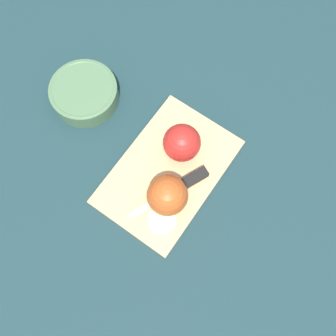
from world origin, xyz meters
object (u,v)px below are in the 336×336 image
apple_half_left (182,143)px  bowl (84,93)px  apple_half_right (168,195)px  knife (187,182)px

apple_half_left → bowl: 0.26m
apple_half_right → bowl: (-0.07, -0.31, -0.03)m
apple_half_right → knife: size_ratio=0.47×
apple_half_left → apple_half_right: 0.12m
apple_half_left → apple_half_right: apple_half_right is taller
apple_half_left → knife: size_ratio=0.45×
knife → bowl: bowl is taller
apple_half_right → knife: (-0.05, 0.01, -0.03)m
apple_half_left → bowl: apple_half_left is taller
apple_half_right → knife: apple_half_right is taller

